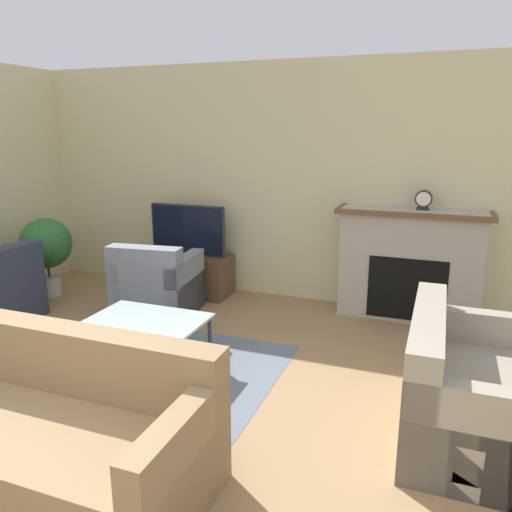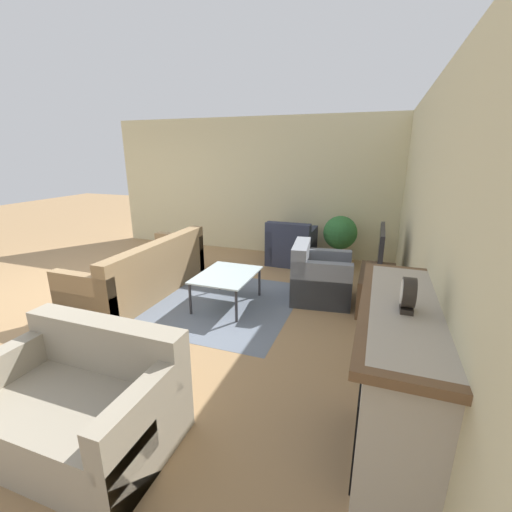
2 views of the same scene
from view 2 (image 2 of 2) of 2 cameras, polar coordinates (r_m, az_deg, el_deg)
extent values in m
plane|color=#9E7A51|center=(5.90, -26.42, -5.10)|extent=(20.00, 20.00, 0.00)
cube|color=beige|center=(3.80, 26.01, 4.83)|extent=(8.94, 0.06, 2.70)
cube|color=beige|center=(7.00, 4.35, 11.30)|extent=(0.06, 7.51, 2.70)
cube|color=slate|center=(4.86, -5.47, -7.86)|extent=(2.15, 1.93, 0.00)
cube|color=#B2A899|center=(2.52, 21.95, -19.67)|extent=(1.42, 0.39, 1.17)
cube|color=black|center=(2.64, 16.67, -23.07)|extent=(0.78, 0.01, 0.65)
cube|color=brown|center=(2.24, 22.75, -8.00)|extent=(1.54, 0.45, 0.05)
cube|color=brown|center=(4.94, 19.44, -5.30)|extent=(1.01, 0.47, 0.49)
cube|color=#232328|center=(4.77, 20.08, 0.80)|extent=(0.95, 0.05, 0.60)
cube|color=black|center=(4.77, 19.75, 0.83)|extent=(0.91, 0.01, 0.56)
cube|color=#8C704C|center=(5.41, -18.54, -3.67)|extent=(2.28, 0.89, 0.42)
cube|color=#8C704C|center=(5.08, -15.89, 0.13)|extent=(2.28, 0.20, 0.40)
cube|color=#8C704C|center=(6.20, -12.64, 0.58)|extent=(0.14, 0.89, 0.66)
cube|color=#8C704C|center=(4.65, -26.76, -6.51)|extent=(0.14, 0.89, 0.66)
cube|color=#9E937F|center=(2.99, -27.45, -22.96)|extent=(0.89, 1.35, 0.42)
cube|color=#9E937F|center=(2.95, -23.66, -13.31)|extent=(0.20, 1.35, 0.40)
cube|color=#9E937F|center=(3.34, -35.25, -17.29)|extent=(0.89, 0.14, 0.66)
cube|color=#9E937F|center=(2.57, -17.51, -25.60)|extent=(0.89, 0.14, 0.66)
cube|color=#33384C|center=(6.58, 5.98, 0.77)|extent=(0.86, 0.82, 0.42)
cube|color=#33384C|center=(6.17, 5.33, 3.64)|extent=(0.21, 0.81, 0.40)
cube|color=#33384C|center=(6.48, 8.87, 1.49)|extent=(0.85, 0.15, 0.66)
cube|color=#33384C|center=(6.64, 3.22, 2.05)|extent=(0.85, 0.15, 0.66)
cube|color=gray|center=(4.97, 10.81, -4.90)|extent=(0.86, 0.89, 0.42)
cube|color=gray|center=(4.85, 7.51, -0.15)|extent=(0.79, 0.29, 0.40)
cube|color=gray|center=(4.64, 10.72, -4.94)|extent=(0.24, 0.82, 0.66)
cube|color=gray|center=(5.23, 11.03, -2.42)|extent=(0.24, 0.82, 0.66)
cylinder|color=#333338|center=(5.25, -6.12, -3.46)|extent=(0.04, 0.04, 0.43)
cylinder|color=#333338|center=(4.54, -10.90, -7.04)|extent=(0.04, 0.04, 0.43)
cylinder|color=#333338|center=(5.01, 0.57, -4.35)|extent=(0.04, 0.04, 0.43)
cylinder|color=#333338|center=(4.27, -3.31, -8.35)|extent=(0.04, 0.04, 0.43)
cube|color=silver|center=(4.67, -4.93, -3.12)|extent=(0.95, 0.73, 0.02)
cylinder|color=beige|center=(6.46, 13.52, -0.82)|extent=(0.25, 0.25, 0.23)
cylinder|color=#4C3823|center=(6.40, 13.64, 0.94)|extent=(0.03, 0.03, 0.18)
sphere|color=#2D6B33|center=(6.32, 13.85, 3.81)|extent=(0.60, 0.60, 0.60)
cube|color=#28231E|center=(2.15, 23.76, -8.03)|extent=(0.12, 0.07, 0.03)
cylinder|color=#28231E|center=(2.11, 24.08, -5.54)|extent=(0.17, 0.07, 0.17)
cylinder|color=white|center=(2.11, 23.08, -5.45)|extent=(0.14, 0.00, 0.14)
camera|label=1|loc=(5.39, -52.18, 9.94)|focal=35.00mm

